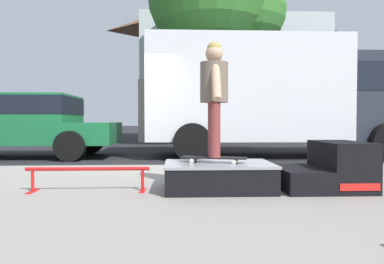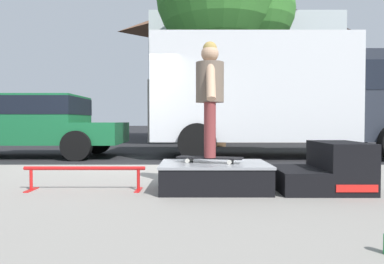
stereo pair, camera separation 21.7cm
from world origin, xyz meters
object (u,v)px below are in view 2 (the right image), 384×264
(grind_rail, at_px, (84,172))
(box_truck, at_px, (285,93))
(kicker_ramp, at_px, (326,170))
(pickup_truck_green, at_px, (21,123))
(skateboard, at_px, (209,158))
(skater_kid, at_px, (209,89))
(skate_box, at_px, (214,175))

(grind_rail, bearing_deg, box_truck, 53.61)
(kicker_ramp, bearing_deg, pickup_truck_green, 140.82)
(kicker_ramp, distance_m, skateboard, 1.39)
(skater_kid, relative_size, pickup_truck_green, 0.24)
(grind_rail, distance_m, skater_kid, 1.77)
(kicker_ramp, xyz_separation_m, grind_rail, (-2.86, -0.03, -0.02))
(box_truck, bearing_deg, skater_kid, -114.26)
(skater_kid, distance_m, pickup_truck_green, 6.84)
(skateboard, bearing_deg, skater_kid, 180.00)
(skate_box, xyz_separation_m, pickup_truck_green, (-4.76, 4.96, 0.60))
(grind_rail, xyz_separation_m, pickup_truck_green, (-3.23, 4.99, 0.56))
(skate_box, distance_m, pickup_truck_green, 6.90)
(kicker_ramp, height_order, box_truck, box_truck)
(box_truck, xyz_separation_m, pickup_truck_green, (-6.98, -0.09, -0.81))
(pickup_truck_green, bearing_deg, skate_box, -46.19)
(skateboard, xyz_separation_m, pickup_truck_green, (-4.71, 4.95, 0.39))
(grind_rail, distance_m, box_truck, 6.46)
(skate_box, xyz_separation_m, skateboard, (-0.05, 0.01, 0.20))
(pickup_truck_green, bearing_deg, kicker_ramp, -39.18)
(kicker_ramp, xyz_separation_m, pickup_truck_green, (-6.09, 4.96, 0.54))
(skate_box, relative_size, box_truck, 0.18)
(skate_box, distance_m, box_truck, 5.70)
(skater_kid, bearing_deg, skate_box, -13.73)
(grind_rail, distance_m, skateboard, 1.49)
(skateboard, relative_size, pickup_truck_green, 0.14)
(skate_box, xyz_separation_m, kicker_ramp, (1.33, -0.00, 0.06))
(skate_box, height_order, skater_kid, skater_kid)
(skate_box, xyz_separation_m, box_truck, (2.22, 5.06, 1.41))
(skater_kid, bearing_deg, grind_rail, -178.35)
(grind_rail, xyz_separation_m, skateboard, (1.48, 0.04, 0.17))
(box_truck, bearing_deg, grind_rail, -126.39)
(kicker_ramp, relative_size, skater_kid, 0.74)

